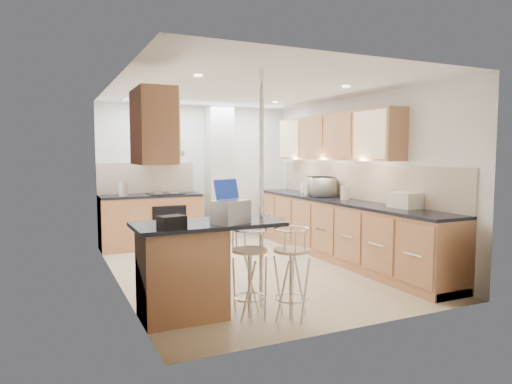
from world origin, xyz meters
name	(u,v)px	position (x,y,z in m)	size (l,w,h in m)	color
ground	(251,269)	(0.00, 0.00, 0.00)	(4.80, 4.80, 0.00)	#CEB189
room_shell	(260,159)	(0.32, 0.38, 1.54)	(3.64, 4.84, 2.51)	white
right_counter	(339,229)	(1.50, 0.00, 0.46)	(0.63, 4.40, 0.92)	#B9754A
back_counter	(151,221)	(-0.95, 2.10, 0.46)	(1.70, 0.63, 0.92)	#B9754A
peninsula	(208,268)	(-1.12, -1.45, 0.48)	(1.47, 0.72, 0.94)	#B9754A
microwave	(322,187)	(1.56, 0.59, 1.08)	(0.57, 0.39, 0.32)	white
laptop	(231,212)	(-0.95, -1.63, 1.05)	(0.33, 0.25, 0.23)	#96989E
bag	(172,223)	(-1.56, -1.73, 1.00)	(0.23, 0.17, 0.13)	black
bar_stool_near	(250,273)	(-0.79, -1.73, 0.45)	(0.37, 0.37, 0.90)	tan
bar_stool_end	(292,273)	(-0.43, -1.93, 0.46)	(0.37, 0.37, 0.91)	tan
jar_a	(307,189)	(1.49, 0.94, 1.01)	(0.12, 0.12, 0.19)	white
jar_b	(304,188)	(1.63, 1.31, 1.00)	(0.11, 0.11, 0.17)	white
jar_c	(345,193)	(1.56, -0.05, 1.03)	(0.14, 0.14, 0.21)	beige
jar_d	(407,203)	(1.61, -1.30, 0.98)	(0.10, 0.10, 0.13)	white
bread_bin	(405,200)	(1.64, -1.25, 1.02)	(0.30, 0.38, 0.20)	white
kettle	(122,189)	(-1.44, 1.94, 1.04)	(0.16, 0.16, 0.24)	#ADAEB2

